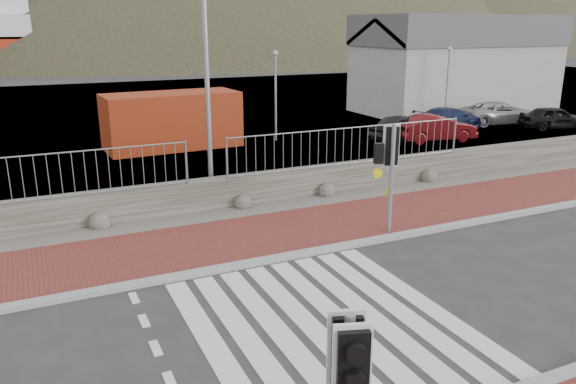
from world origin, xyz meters
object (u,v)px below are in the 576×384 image
shipping_container (172,120)px  car_b (436,128)px  car_d (500,113)px  traffic_signal_far (391,156)px  streetlight (209,39)px  car_a (402,127)px  traffic_signal_near (348,382)px  car_e (554,118)px  car_c (449,119)px

shipping_container → car_b: bearing=-21.9°
car_b → car_d: 6.65m
traffic_signal_far → car_b: bearing=-116.7°
streetlight → car_a: bearing=4.0°
traffic_signal_near → shipping_container: size_ratio=0.46×
car_b → car_e: car_b is taller
car_d → traffic_signal_near: bearing=144.2°
traffic_signal_far → traffic_signal_near: bearing=70.3°
car_b → car_d: size_ratio=0.87×
car_d → car_e: 2.73m
car_a → car_d: bearing=-95.5°
car_b → car_c: bearing=-43.2°
car_b → car_d: (6.25, 2.29, -0.02)m
streetlight → car_a: size_ratio=2.39×
car_d → car_e: car_d is taller
car_b → car_c: size_ratio=0.90×
streetlight → traffic_signal_far: bearing=-79.1°
car_d → traffic_signal_far: bearing=139.2°
streetlight → shipping_container: size_ratio=1.49×
traffic_signal_far → shipping_container: (-2.41, 13.00, -0.89)m
traffic_signal_far → car_c: (11.34, 11.03, -1.48)m
car_e → car_d: bearing=52.2°
traffic_signal_near → traffic_signal_far: (5.60, 7.31, 0.19)m
traffic_signal_far → car_e: size_ratio=0.83×
car_a → traffic_signal_near: bearing=127.0°
traffic_signal_far → shipping_container: bearing=-61.7°
traffic_signal_far → car_d: size_ratio=0.66×
shipping_container → car_a: (10.20, -2.86, -0.59)m
car_a → car_b: car_b is taller
car_c → car_d: car_c is taller
traffic_signal_near → shipping_container: traffic_signal_near is taller
shipping_container → car_b: shipping_container is taller
traffic_signal_near → car_c: (16.94, 18.34, -1.29)m
shipping_container → car_a: size_ratio=1.61×
traffic_signal_near → shipping_container: 20.57m
car_c → car_d: 3.95m
car_b → traffic_signal_near: bearing=146.6°
car_a → car_e: size_ratio=1.03×
streetlight → car_c: (14.44, 6.23, -4.22)m
car_e → traffic_signal_near: bearing=146.1°
traffic_signal_far → streetlight: streetlight is taller
shipping_container → car_e: size_ratio=1.66×
traffic_signal_near → car_a: size_ratio=0.74×
traffic_signal_far → car_a: size_ratio=0.81×
car_b → shipping_container: bearing=79.6°
traffic_signal_near → car_e: traffic_signal_near is taller
car_a → car_c: car_a is taller
shipping_container → car_e: (19.13, -3.84, -0.61)m
traffic_signal_near → shipping_container: bearing=99.3°
streetlight → car_e: bearing=-9.7°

